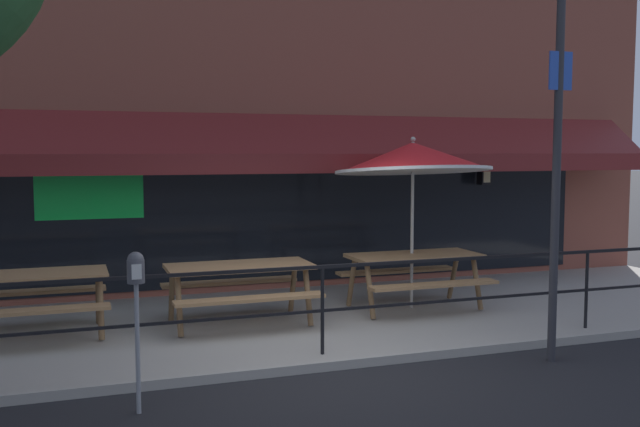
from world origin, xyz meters
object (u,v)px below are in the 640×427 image
(picnic_table_left, at_px, (27,287))
(street_sign_pole, at_px, (557,156))
(patio_umbrella_right, at_px, (413,158))
(picnic_table_centre, at_px, (239,277))
(parking_meter_near, at_px, (136,283))
(picnic_table_right, at_px, (414,265))

(picnic_table_left, height_order, street_sign_pole, street_sign_pole)
(picnic_table_left, height_order, patio_umbrella_right, patio_umbrella_right)
(picnic_table_left, relative_size, picnic_table_centre, 1.00)
(picnic_table_centre, height_order, parking_meter_near, parking_meter_near)
(parking_meter_near, bearing_deg, street_sign_pole, 1.43)
(parking_meter_near, bearing_deg, patio_umbrella_right, 33.51)
(picnic_table_left, bearing_deg, picnic_table_right, -0.97)
(picnic_table_centre, xyz_separation_m, street_sign_pole, (2.92, -2.34, 1.52))
(picnic_table_left, relative_size, parking_meter_near, 1.27)
(picnic_table_right, height_order, parking_meter_near, parking_meter_near)
(picnic_table_left, distance_m, patio_umbrella_right, 5.17)
(picnic_table_left, distance_m, parking_meter_near, 2.84)
(patio_umbrella_right, height_order, street_sign_pole, street_sign_pole)
(picnic_table_right, relative_size, patio_umbrella_right, 0.76)
(picnic_table_left, height_order, parking_meter_near, parking_meter_near)
(picnic_table_right, height_order, street_sign_pole, street_sign_pole)
(picnic_table_centre, relative_size, patio_umbrella_right, 0.76)
(patio_umbrella_right, distance_m, parking_meter_near, 4.83)
(patio_umbrella_right, bearing_deg, street_sign_pole, -79.98)
(picnic_table_left, xyz_separation_m, picnic_table_right, (4.96, -0.08, 0.00))
(picnic_table_centre, height_order, street_sign_pole, street_sign_pole)
(parking_meter_near, bearing_deg, picnic_table_left, 111.33)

